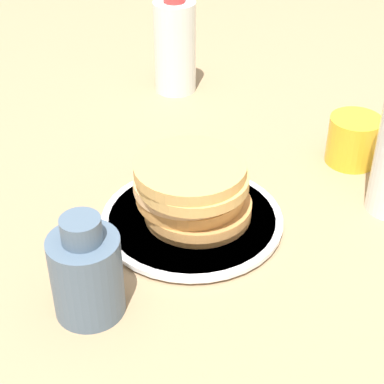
% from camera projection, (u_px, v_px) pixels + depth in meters
% --- Properties ---
extents(ground_plane, '(4.00, 4.00, 0.00)m').
position_uv_depth(ground_plane, '(198.00, 217.00, 0.90)').
color(ground_plane, '#9E7F5B').
extents(plate, '(0.25, 0.25, 0.01)m').
position_uv_depth(plate, '(192.00, 220.00, 0.88)').
color(plate, white).
rests_on(plate, ground_plane).
extents(pancake_stack, '(0.16, 0.16, 0.09)m').
position_uv_depth(pancake_stack, '(192.00, 190.00, 0.85)').
color(pancake_stack, '#BB7F42').
rests_on(pancake_stack, plate).
extents(juice_glass, '(0.08, 0.08, 0.08)m').
position_uv_depth(juice_glass, '(353.00, 140.00, 1.00)').
color(juice_glass, yellow).
rests_on(juice_glass, ground_plane).
extents(cream_jug, '(0.08, 0.08, 0.13)m').
position_uv_depth(cream_jug, '(86.00, 272.00, 0.72)').
color(cream_jug, '#4C6075').
rests_on(cream_jug, ground_plane).
extents(water_bottle_near, '(0.08, 0.08, 0.19)m').
position_uv_depth(water_bottle_near, '(175.00, 46.00, 1.18)').
color(water_bottle_near, silver).
rests_on(water_bottle_near, ground_plane).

